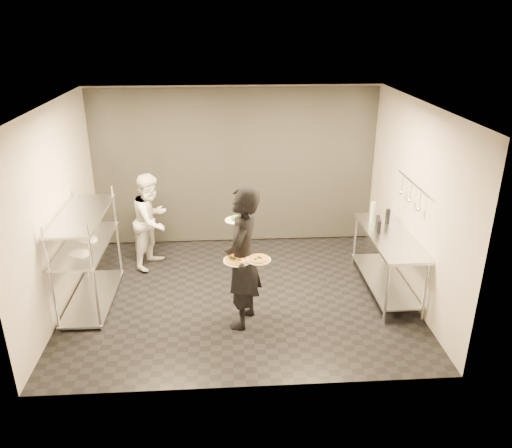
{
  "coord_description": "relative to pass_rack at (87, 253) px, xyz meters",
  "views": [
    {
      "loc": [
        -0.18,
        -6.46,
        3.86
      ],
      "look_at": [
        0.24,
        0.1,
        1.1
      ],
      "focal_mm": 35.0,
      "sensor_mm": 36.0,
      "label": 1
    }
  ],
  "objects": [
    {
      "name": "pass_rack",
      "position": [
        0.0,
        0.0,
        0.0
      ],
      "size": [
        0.6,
        1.6,
        1.5
      ],
      "color": "silver",
      "rests_on": "ground"
    },
    {
      "name": "waiter",
      "position": [
        2.17,
        -0.71,
        0.2
      ],
      "size": [
        0.67,
        0.82,
        1.93
      ],
      "primitive_type": "imported",
      "rotation": [
        0.0,
        0.0,
        -1.9
      ],
      "color": "black",
      "rests_on": "ground"
    },
    {
      "name": "chef",
      "position": [
        0.76,
        1.1,
        0.02
      ],
      "size": [
        0.86,
        0.94,
        1.58
      ],
      "primitive_type": "imported",
      "rotation": [
        0.0,
        0.0,
        1.15
      ],
      "color": "silver",
      "rests_on": "ground"
    },
    {
      "name": "room_shell",
      "position": [
        2.15,
        1.18,
        0.63
      ],
      "size": [
        5.0,
        4.0,
        2.8
      ],
      "color": "black",
      "rests_on": "ground"
    },
    {
      "name": "bottle_clear",
      "position": [
        4.45,
        0.52,
        0.24
      ],
      "size": [
        0.05,
        0.05,
        0.17
      ],
      "primitive_type": "cylinder",
      "color": "#929F92",
      "rests_on": "prep_counter"
    },
    {
      "name": "pizza_plate_near",
      "position": [
        2.09,
        -0.87,
        0.26
      ],
      "size": [
        0.35,
        0.35,
        0.05
      ],
      "color": "white",
      "rests_on": "waiter"
    },
    {
      "name": "pizza_plate_far",
      "position": [
        2.36,
        -0.94,
        0.3
      ],
      "size": [
        0.3,
        0.3,
        0.05
      ],
      "color": "white",
      "rests_on": "waiter"
    },
    {
      "name": "utensil_rail",
      "position": [
        4.58,
        0.0,
        0.78
      ],
      "size": [
        0.07,
        1.2,
        0.31
      ],
      "color": "silver",
      "rests_on": "room_shell"
    },
    {
      "name": "bottle_dark",
      "position": [
        4.42,
        0.42,
        0.27
      ],
      "size": [
        0.07,
        0.07,
        0.24
      ],
      "primitive_type": "cylinder",
      "color": "black",
      "rests_on": "prep_counter"
    },
    {
      "name": "prep_counter",
      "position": [
        4.33,
        0.0,
        -0.14
      ],
      "size": [
        0.6,
        1.8,
        0.92
      ],
      "color": "silver",
      "rests_on": "ground"
    },
    {
      "name": "salad_plate",
      "position": [
        2.09,
        -0.41,
        0.63
      ],
      "size": [
        0.28,
        0.28,
        0.07
      ],
      "color": "white",
      "rests_on": "waiter"
    },
    {
      "name": "bottle_green",
      "position": [
        4.24,
        0.61,
        0.29
      ],
      "size": [
        0.08,
        0.08,
        0.28
      ],
      "primitive_type": "cylinder",
      "color": "#929F92",
      "rests_on": "prep_counter"
    },
    {
      "name": "pos_monitor",
      "position": [
        4.21,
        0.19,
        0.25
      ],
      "size": [
        0.1,
        0.27,
        0.19
      ],
      "primitive_type": "cube",
      "rotation": [
        0.0,
        0.0,
        -0.19
      ],
      "color": "black",
      "rests_on": "prep_counter"
    }
  ]
}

